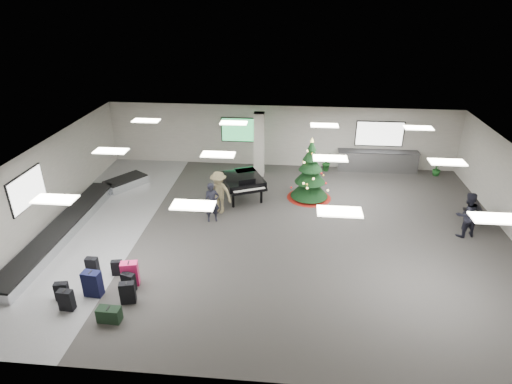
# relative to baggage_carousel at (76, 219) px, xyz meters

# --- Properties ---
(ground) EXTENTS (18.00, 18.00, 0.00)m
(ground) POSITION_rel_baggage_carousel_xyz_m (7.84, 0.08, -0.21)
(ground) COLOR #353230
(ground) RESTS_ON ground
(room_envelope) EXTENTS (18.02, 14.02, 3.21)m
(room_envelope) POSITION_rel_baggage_carousel_xyz_m (7.46, 0.75, 2.12)
(room_envelope) COLOR beige
(room_envelope) RESTS_ON ground
(baggage_carousel) EXTENTS (2.28, 9.71, 0.43)m
(baggage_carousel) POSITION_rel_baggage_carousel_xyz_m (0.00, 0.00, 0.00)
(baggage_carousel) COLOR silver
(baggage_carousel) RESTS_ON ground
(service_counter) EXTENTS (4.05, 0.65, 1.08)m
(service_counter) POSITION_rel_baggage_carousel_xyz_m (12.84, 6.73, 0.33)
(service_counter) COLOR silver
(service_counter) RESTS_ON ground
(suitcase_0) EXTENTS (0.44, 0.26, 0.69)m
(suitcase_0) POSITION_rel_baggage_carousel_xyz_m (2.11, -4.87, 0.12)
(suitcase_0) COLOR black
(suitcase_0) RESTS_ON ground
(suitcase_1) EXTENTS (0.49, 0.34, 0.72)m
(suitcase_1) POSITION_rel_baggage_carousel_xyz_m (3.78, -4.40, 0.14)
(suitcase_1) COLOR black
(suitcase_1) RESTS_ON ground
(pink_suitcase) EXTENTS (0.57, 0.40, 0.84)m
(pink_suitcase) POSITION_rel_baggage_carousel_xyz_m (3.55, -3.56, 0.20)
(pink_suitcase) COLOR #DB1C5A
(pink_suitcase) RESTS_ON ground
(suitcase_3) EXTENTS (0.38, 0.26, 0.54)m
(suitcase_3) POSITION_rel_baggage_carousel_xyz_m (2.92, -3.09, 0.05)
(suitcase_3) COLOR black
(suitcase_3) RESTS_ON ground
(navy_suitcase) EXTENTS (0.57, 0.37, 0.86)m
(navy_suitcase) POSITION_rel_baggage_carousel_xyz_m (2.60, -4.17, 0.21)
(navy_suitcase) COLOR black
(navy_suitcase) RESTS_ON ground
(suitcase_5) EXTENTS (0.43, 0.29, 0.61)m
(suitcase_5) POSITION_rel_baggage_carousel_xyz_m (1.74, -4.45, 0.08)
(suitcase_5) COLOR black
(suitcase_5) RESTS_ON ground
(green_duffel) EXTENTS (0.67, 0.35, 0.46)m
(green_duffel) POSITION_rel_baggage_carousel_xyz_m (3.53, -5.22, 0.01)
(green_duffel) COLOR black
(green_duffel) RESTS_ON ground
(suitcase_7) EXTENTS (0.47, 0.33, 0.63)m
(suitcase_7) POSITION_rel_baggage_carousel_xyz_m (3.60, -3.84, 0.09)
(suitcase_7) COLOR black
(suitcase_7) RESTS_ON ground
(suitcase_8) EXTENTS (0.39, 0.22, 0.59)m
(suitcase_8) POSITION_rel_baggage_carousel_xyz_m (2.07, -3.08, 0.08)
(suitcase_8) COLOR black
(suitcase_8) RESTS_ON ground
(christmas_tree) EXTENTS (1.99, 1.99, 2.83)m
(christmas_tree) POSITION_rel_baggage_carousel_xyz_m (9.32, 3.27, 0.76)
(christmas_tree) COLOR maroon
(christmas_tree) RESTS_ON ground
(grand_piano) EXTENTS (2.33, 2.58, 1.21)m
(grand_piano) POSITION_rel_baggage_carousel_xyz_m (6.35, 2.91, 0.65)
(grand_piano) COLOR black
(grand_piano) RESTS_ON ground
(bench) EXTENTS (0.64, 1.38, 0.84)m
(bench) POSITION_rel_baggage_carousel_xyz_m (15.81, 1.46, 0.26)
(bench) COLOR black
(bench) RESTS_ON ground
(traveler_a) EXTENTS (0.69, 0.55, 1.65)m
(traveler_a) POSITION_rel_baggage_carousel_xyz_m (5.38, 0.78, 0.61)
(traveler_a) COLOR black
(traveler_a) RESTS_ON ground
(traveler_b) EXTENTS (1.36, 1.07, 1.84)m
(traveler_b) POSITION_rel_baggage_carousel_xyz_m (5.53, 1.53, 0.71)
(traveler_b) COLOR #80724F
(traveler_b) RESTS_ON ground
(traveler_bench) EXTENTS (1.04, 0.91, 1.80)m
(traveler_bench) POSITION_rel_baggage_carousel_xyz_m (15.09, 0.52, 0.69)
(traveler_bench) COLOR black
(traveler_bench) RESTS_ON ground
(potted_plant_left) EXTENTS (0.58, 0.63, 0.92)m
(potted_plant_left) POSITION_rel_baggage_carousel_xyz_m (10.26, 6.56, 0.24)
(potted_plant_left) COLOR #133E16
(potted_plant_left) RESTS_ON ground
(potted_plant_right) EXTENTS (0.51, 0.51, 0.72)m
(potted_plant_right) POSITION_rel_baggage_carousel_xyz_m (15.74, 6.40, 0.15)
(potted_plant_right) COLOR #133E16
(potted_plant_right) RESTS_ON ground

